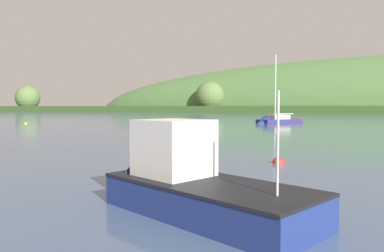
{
  "coord_description": "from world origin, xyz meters",
  "views": [
    {
      "loc": [
        4.97,
        12.56,
        2.91
      ],
      "look_at": [
        -4.29,
        40.59,
        1.35
      ],
      "focal_mm": 34.86,
      "sensor_mm": 36.0,
      "label": 1
    }
  ],
  "objects_px": {
    "sailboat_near_mooring": "(275,123)",
    "mooring_buoy_far_upstream": "(26,124)",
    "mooring_buoy_off_fishing_boat": "(279,163)",
    "fishing_boat_moored": "(189,191)"
  },
  "relations": [
    {
      "from": "sailboat_near_mooring",
      "to": "mooring_buoy_far_upstream",
      "type": "distance_m",
      "value": 42.2
    },
    {
      "from": "sailboat_near_mooring",
      "to": "mooring_buoy_far_upstream",
      "type": "bearing_deg",
      "value": -29.7
    },
    {
      "from": "sailboat_near_mooring",
      "to": "mooring_buoy_off_fishing_boat",
      "type": "distance_m",
      "value": 45.53
    },
    {
      "from": "fishing_boat_moored",
      "to": "mooring_buoy_off_fishing_boat",
      "type": "height_order",
      "value": "fishing_boat_moored"
    },
    {
      "from": "fishing_boat_moored",
      "to": "mooring_buoy_far_upstream",
      "type": "relative_size",
      "value": 12.56
    },
    {
      "from": "mooring_buoy_off_fishing_boat",
      "to": "mooring_buoy_far_upstream",
      "type": "xyz_separation_m",
      "value": [
        -44.63,
        31.42,
        0.0
      ]
    },
    {
      "from": "mooring_buoy_far_upstream",
      "to": "mooring_buoy_off_fishing_boat",
      "type": "bearing_deg",
      "value": -35.14
    },
    {
      "from": "fishing_boat_moored",
      "to": "mooring_buoy_far_upstream",
      "type": "xyz_separation_m",
      "value": [
        -43.06,
        41.08,
        -0.54
      ]
    },
    {
      "from": "sailboat_near_mooring",
      "to": "fishing_boat_moored",
      "type": "xyz_separation_m",
      "value": [
        3.21,
        -54.94,
        0.4
      ]
    },
    {
      "from": "sailboat_near_mooring",
      "to": "mooring_buoy_off_fishing_boat",
      "type": "xyz_separation_m",
      "value": [
        4.78,
        -45.28,
        -0.14
      ]
    }
  ]
}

